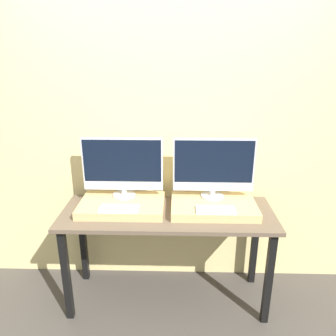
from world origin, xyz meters
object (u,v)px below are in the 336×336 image
at_px(keyboard_left, 119,208).
at_px(monitor_right, 214,167).
at_px(monitor_left, 123,166).
at_px(keyboard_right, 216,210).

height_order(keyboard_left, monitor_right, monitor_right).
xyz_separation_m(monitor_left, keyboard_right, (0.69, -0.24, -0.24)).
height_order(keyboard_left, keyboard_right, same).
bearing_deg(monitor_left, keyboard_right, -18.99).
bearing_deg(keyboard_right, monitor_right, 90.00).
bearing_deg(monitor_right, keyboard_right, -90.00).
bearing_deg(monitor_left, monitor_right, 0.00).
relative_size(monitor_left, keyboard_right, 2.18).
distance_m(keyboard_left, keyboard_right, 0.69).
relative_size(monitor_right, keyboard_right, 2.18).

